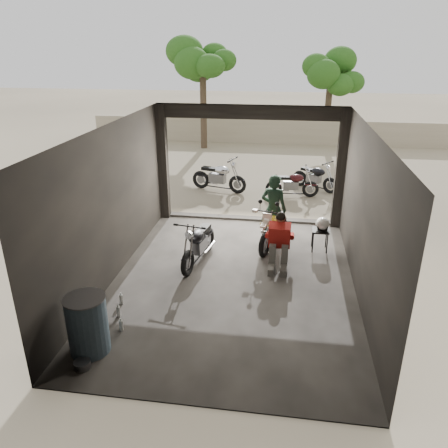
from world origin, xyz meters
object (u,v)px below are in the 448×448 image
(outside_bike_c, at_px, (315,175))
(mechanic, at_px, (279,244))
(rider, at_px, (273,209))
(oil_drum, at_px, (88,325))
(main_bike, at_px, (274,226))
(left_bike, at_px, (198,240))
(sign_post, at_px, (359,158))
(outside_bike_b, at_px, (292,182))
(helmet, at_px, (323,224))
(outside_bike_a, at_px, (219,174))
(stool, at_px, (320,232))

(outside_bike_c, bearing_deg, mechanic, -154.63)
(rider, relative_size, mechanic, 1.44)
(mechanic, distance_m, oil_drum, 4.39)
(main_bike, xyz_separation_m, rider, (-0.03, 0.23, 0.33))
(main_bike, height_order, left_bike, main_bike)
(outside_bike_c, relative_size, sign_post, 0.62)
(outside_bike_b, distance_m, helmet, 4.05)
(outside_bike_a, xyz_separation_m, outside_bike_c, (3.22, 0.62, -0.07))
(main_bike, distance_m, mechanic, 1.17)
(left_bike, distance_m, outside_bike_b, 5.42)
(left_bike, bearing_deg, stool, 30.19)
(outside_bike_a, relative_size, outside_bike_c, 1.13)
(left_bike, height_order, outside_bike_b, left_bike)
(helmet, bearing_deg, outside_bike_c, 93.44)
(outside_bike_c, relative_size, mechanic, 1.24)
(mechanic, xyz_separation_m, sign_post, (2.06, 3.78, 1.04))
(outside_bike_a, relative_size, rider, 0.97)
(outside_bike_c, relative_size, helmet, 4.46)
(outside_bike_c, xyz_separation_m, sign_post, (1.01, -2.17, 1.14))
(outside_bike_c, xyz_separation_m, stool, (-0.10, -4.87, -0.04))
(left_bike, xyz_separation_m, outside_bike_b, (2.09, 5.00, -0.04))
(mechanic, bearing_deg, sign_post, 62.82)
(outside_bike_b, xyz_separation_m, rider, (-0.47, -3.67, 0.38))
(helmet, bearing_deg, sign_post, 72.49)
(main_bike, distance_m, stool, 1.11)
(stool, distance_m, oil_drum, 5.82)
(oil_drum, bearing_deg, outside_bike_a, 85.03)
(left_bike, distance_m, outside_bike_c, 6.54)
(outside_bike_a, distance_m, rider, 4.42)
(outside_bike_a, height_order, rider, rider)
(oil_drum, bearing_deg, stool, 48.34)
(outside_bike_c, bearing_deg, oil_drum, -167.91)
(rider, distance_m, sign_post, 3.37)
(left_bike, height_order, outside_bike_a, outside_bike_a)
(main_bike, height_order, outside_bike_c, main_bike)
(main_bike, xyz_separation_m, outside_bike_b, (0.44, 3.90, -0.05))
(mechanic, relative_size, sign_post, 0.50)
(main_bike, xyz_separation_m, sign_post, (2.22, 2.62, 1.10))
(outside_bike_b, xyz_separation_m, mechanic, (-0.29, -5.06, 0.11))
(outside_bike_b, bearing_deg, outside_bike_c, -44.95)
(outside_bike_a, bearing_deg, oil_drum, -168.73)
(main_bike, relative_size, left_bike, 1.02)
(outside_bike_c, xyz_separation_m, mechanic, (-1.05, -5.94, 0.10))
(left_bike, distance_m, oil_drum, 3.51)
(left_bike, distance_m, sign_post, 5.48)
(sign_post, bearing_deg, rider, -124.45)
(outside_bike_c, xyz_separation_m, rider, (-1.24, -4.56, 0.37))
(left_bike, distance_m, rider, 2.12)
(stool, relative_size, oil_drum, 0.55)
(outside_bike_c, relative_size, rider, 0.86)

